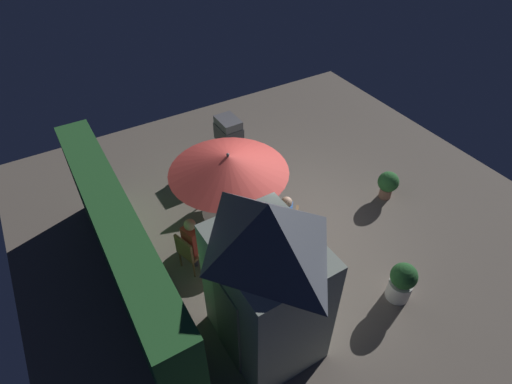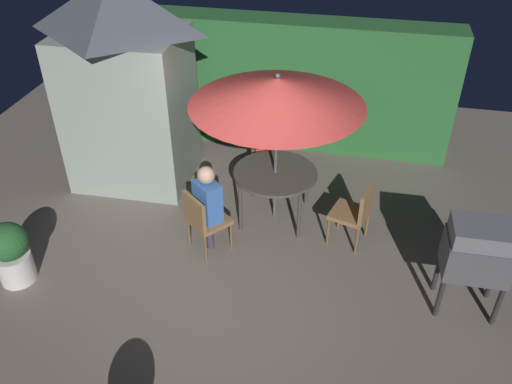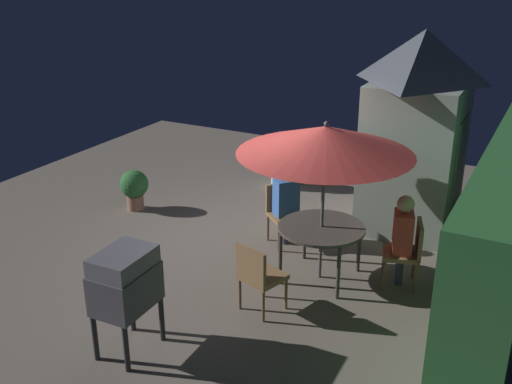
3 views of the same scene
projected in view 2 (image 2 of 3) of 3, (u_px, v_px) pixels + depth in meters
ground_plane at (235, 275)px, 6.67m from camera, size 11.00×11.00×0.00m
hedge_backdrop at (284, 83)px, 8.85m from camera, size 5.52×0.62×2.15m
garden_shed at (126, 84)px, 7.63m from camera, size 1.83×1.46×3.08m
patio_table at (275, 176)px, 7.27m from camera, size 1.15×1.15×0.76m
patio_umbrella at (277, 92)px, 6.55m from camera, size 2.24×2.24×2.17m
bbq_grill at (478, 251)px, 5.76m from camera, size 0.71×0.51×1.20m
chair_near_shed at (266, 145)px, 8.28m from camera, size 0.58×0.58×0.90m
chair_far_side at (203, 218)px, 6.76m from camera, size 0.65×0.65×0.90m
chair_toward_hedge at (356, 211)px, 6.89m from camera, size 0.58×0.58×0.90m
potted_plant_by_shed at (11, 252)px, 6.36m from camera, size 0.48×0.48×0.84m
person_in_red at (266, 133)px, 8.06m from camera, size 0.40×0.33×1.26m
person_in_blue at (208, 199)px, 6.66m from camera, size 0.41×0.40×1.26m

